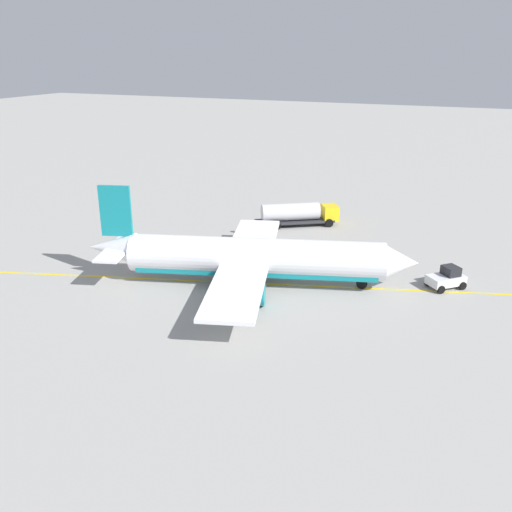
{
  "coord_description": "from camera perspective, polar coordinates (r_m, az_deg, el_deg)",
  "views": [
    {
      "loc": [
        20.13,
        -47.8,
        22.42
      ],
      "look_at": [
        0.0,
        0.0,
        3.0
      ],
      "focal_mm": 38.89,
      "sensor_mm": 36.0,
      "label": 1
    }
  ],
  "objects": [
    {
      "name": "pushback_tug",
      "position": [
        58.4,
        19.03,
        -2.17
      ],
      "size": [
        4.04,
        4.02,
        2.2
      ],
      "color": "silver",
      "rests_on": "ground"
    },
    {
      "name": "refueling_worker",
      "position": [
        71.39,
        -1.39,
        2.91
      ],
      "size": [
        0.56,
        0.63,
        1.71
      ],
      "color": "navy",
      "rests_on": "ground"
    },
    {
      "name": "safety_cone_wingtip",
      "position": [
        60.84,
        13.67,
        -1.4
      ],
      "size": [
        0.55,
        0.55,
        0.61
      ],
      "primitive_type": "cone",
      "color": "#F2590F",
      "rests_on": "ground"
    },
    {
      "name": "airplane",
      "position": [
        55.53,
        -0.49,
        -0.24
      ],
      "size": [
        32.84,
        27.43,
        9.82
      ],
      "color": "white",
      "rests_on": "ground"
    },
    {
      "name": "taxi_line_marking",
      "position": [
        56.5,
        0.0,
        -2.84
      ],
      "size": [
        82.49,
        24.71,
        0.01
      ],
      "primitive_type": "cube",
      "rotation": [
        0.0,
        0.0,
        0.29
      ],
      "color": "yellow",
      "rests_on": "ground"
    },
    {
      "name": "ground_plane",
      "position": [
        56.5,
        0.0,
        -2.85
      ],
      "size": [
        400.0,
        400.0,
        0.0
      ],
      "primitive_type": "plane",
      "color": "#9E9B96"
    },
    {
      "name": "fuel_tanker",
      "position": [
        74.72,
        4.32,
        4.4
      ],
      "size": [
        10.73,
        8.02,
        3.15
      ],
      "color": "#2D2D33",
      "rests_on": "ground"
    },
    {
      "name": "safety_cone_nose",
      "position": [
        62.8,
        15.14,
        -0.83
      ],
      "size": [
        0.56,
        0.56,
        0.63
      ],
      "primitive_type": "cone",
      "color": "#F2590F",
      "rests_on": "ground"
    }
  ]
}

